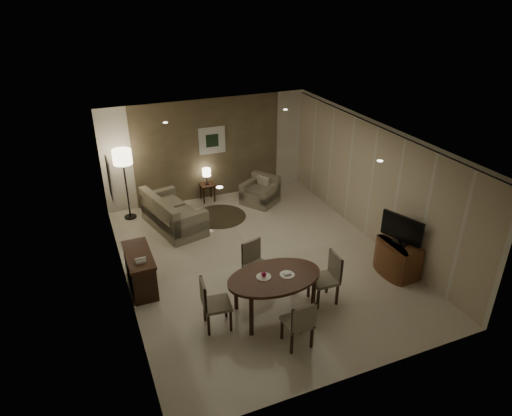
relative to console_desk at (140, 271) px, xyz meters
name	(u,v)px	position (x,y,z in m)	size (l,w,h in m)	color
room_shell	(252,195)	(2.49, 0.40, 0.98)	(5.50, 7.00, 2.70)	beige
taupe_accent	(209,150)	(2.49, 3.48, 0.98)	(3.96, 0.03, 2.70)	#766549
curtain_wall	(371,184)	(5.17, 0.00, 0.95)	(0.08, 6.70, 2.58)	beige
curtain_rod	(378,126)	(5.17, 0.00, 2.27)	(0.03, 0.03, 6.80)	black
art_back_frame	(212,140)	(2.59, 3.46, 1.23)	(0.72, 0.03, 0.72)	silver
art_back_canvas	(212,141)	(2.59, 3.44, 1.23)	(0.34, 0.01, 0.34)	black
art_left_frame	(110,179)	(-0.23, 1.20, 1.48)	(0.03, 0.60, 0.80)	silver
art_left_canvas	(110,179)	(-0.21, 1.20, 1.48)	(0.01, 0.46, 0.64)	gray
downlight_nl	(220,187)	(1.09, -1.80, 2.31)	(0.10, 0.10, 0.01)	white
downlight_nr	(380,161)	(3.89, -1.80, 2.31)	(0.10, 0.10, 0.01)	white
downlight_fl	(165,123)	(1.09, 1.80, 2.31)	(0.10, 0.10, 0.01)	white
downlight_fr	(285,110)	(3.89, 1.80, 2.31)	(0.10, 0.10, 0.01)	white
console_desk	(140,271)	(0.00, 0.00, 0.00)	(0.48, 1.20, 0.75)	#402214
telephone	(141,260)	(0.00, -0.30, 0.43)	(0.20, 0.14, 0.09)	white
tv_cabinet	(398,258)	(4.89, -1.50, -0.03)	(0.48, 0.90, 0.70)	brown
flat_tv	(402,229)	(4.87, -1.50, 0.65)	(0.06, 0.88, 0.60)	black
dining_table	(274,295)	(2.05, -1.70, 0.02)	(1.69, 1.06, 0.79)	#402214
chair_near	(297,321)	(2.08, -2.53, 0.08)	(0.44, 0.44, 0.90)	gray
chair_far	(258,266)	(2.09, -0.87, 0.10)	(0.46, 0.46, 0.94)	gray
chair_left	(217,304)	(1.01, -1.63, 0.10)	(0.46, 0.46, 0.95)	gray
chair_right	(324,279)	(3.03, -1.72, 0.11)	(0.47, 0.47, 0.96)	gray
plate_a	(264,277)	(1.87, -1.65, 0.42)	(0.26, 0.26, 0.02)	white
plate_b	(287,275)	(2.27, -1.75, 0.42)	(0.26, 0.26, 0.02)	white
fruit_apple	(264,274)	(1.87, -1.65, 0.48)	(0.09, 0.09, 0.09)	#A2123B
napkin	(287,274)	(2.27, -1.75, 0.45)	(0.12, 0.08, 0.03)	white
round_rug	(220,216)	(2.34, 2.22, -0.37)	(1.32, 1.32, 0.01)	#403723
sofa	(173,211)	(1.15, 2.13, 0.05)	(0.90, 1.81, 0.85)	gray
armchair	(260,191)	(3.57, 2.55, -0.01)	(0.82, 0.78, 0.73)	gray
side_table	(208,192)	(2.34, 3.25, -0.14)	(0.37, 0.37, 0.47)	#321F10
table_lamp	(207,176)	(2.34, 3.25, 0.35)	(0.22, 0.22, 0.50)	#FFEAC1
floor_lamp	(126,185)	(0.23, 3.04, 0.52)	(0.45, 0.45, 1.79)	#FFE5B7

